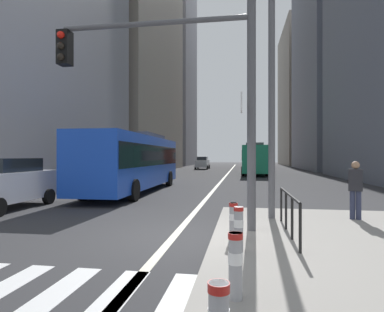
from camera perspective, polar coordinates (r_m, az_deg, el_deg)
The scene contains 20 objects.
ground_plane at distance 27.88m, azimuth 5.52°, elevation -4.20°, with size 160.00×160.00×0.00m, color #303033.
crosswalk_stripes at distance 5.04m, azimuth -26.75°, elevation -23.59°, with size 7.65×3.20×0.01m.
lane_centre_line at distance 37.84m, azimuth 6.45°, elevation -3.09°, with size 0.20×80.00×0.01m, color beige.
office_tower_left_mid at distance 52.68m, azimuth -12.56°, elevation 24.00°, with size 13.75×25.02×46.97m, color gray.
office_tower_left_far at distance 75.79m, azimuth -4.93°, elevation 14.35°, with size 12.78×16.18×41.72m, color gray.
office_tower_right_mid at distance 57.28m, azimuth 25.46°, elevation 19.25°, with size 12.37×20.66×41.88m, color slate.
office_tower_right_far at distance 79.24m, azimuth 20.33°, elevation 9.88°, with size 12.17×21.11×31.34m, color gray.
city_bus_blue_oncoming at distance 18.44m, azimuth -10.20°, elevation -0.61°, with size 2.85×11.72×3.40m.
sedan_white_oncoming at distance 14.15m, azimuth -30.45°, elevation -4.21°, with size 2.12×4.34×1.94m.
city_bus_red_receding at distance 36.37m, azimuth 11.04°, elevation -0.33°, with size 2.84×11.62×3.40m.
city_bus_red_distant at distance 55.61m, azimuth 10.47°, elevation -0.23°, with size 2.89×10.80×3.40m.
car_oncoming_mid at distance 50.07m, azimuth 1.88°, elevation -1.22°, with size 2.09×4.56×1.94m.
car_receding_near at distance 46.47m, azimuth 11.51°, elevation -1.31°, with size 2.09×4.11×1.94m.
traffic_signal_gantry at distance 8.57m, azimuth -1.62°, elevation 13.82°, with size 5.38×0.65×6.00m.
street_lamp_post at distance 10.46m, azimuth 14.05°, elevation 18.14°, with size 5.50×0.32×8.00m.
bollard_left at distance 4.43m, azimuth 7.77°, elevation -18.28°, with size 0.20×0.20×0.87m.
bollard_right at distance 6.55m, azimuth 8.33°, elevation -12.28°, with size 0.20×0.20×0.86m.
bollard_back at distance 7.34m, azimuth 7.41°, elevation -11.12°, with size 0.20×0.20×0.82m.
pedestrian_railing at distance 8.08m, azimuth 16.92°, elevation -8.46°, with size 0.06×3.11×0.98m.
pedestrian_waiting at distance 10.64m, azimuth 27.18°, elevation -4.95°, with size 0.44×0.35×1.72m.
Camera 1 is at (1.70, -7.75, 2.02)m, focal length 29.85 mm.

